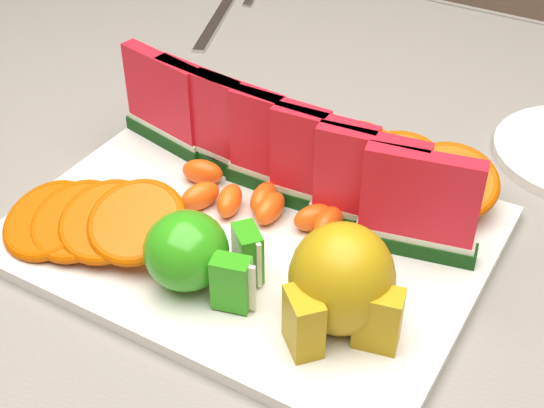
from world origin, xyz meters
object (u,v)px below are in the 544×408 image
(apple_cluster, at_px, (195,253))
(pear_cluster, at_px, (342,284))
(fork, at_px, (218,21))
(platter, at_px, (252,233))

(apple_cluster, height_order, pear_cluster, pear_cluster)
(fork, bearing_deg, platter, -52.86)
(pear_cluster, bearing_deg, platter, 152.27)
(platter, bearing_deg, apple_cluster, -90.43)
(apple_cluster, distance_m, fork, 0.52)
(platter, height_order, fork, platter)
(apple_cluster, xyz_separation_m, fork, (-0.27, 0.44, -0.04))
(apple_cluster, relative_size, pear_cluster, 0.93)
(apple_cluster, bearing_deg, pear_cluster, 10.47)
(apple_cluster, relative_size, fork, 0.54)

